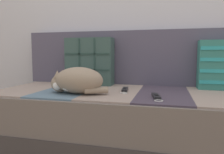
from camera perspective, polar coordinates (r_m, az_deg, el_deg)
couch at (r=1.58m, az=7.03°, el=-11.12°), size 2.11×0.85×0.41m
sofa_backrest at (r=1.86m, az=8.58°, el=5.01°), size 2.07×0.14×0.45m
throw_pillow_quilted at (r=1.82m, az=-5.85°, el=4.04°), size 0.39×0.14×0.39m
sleeping_cat at (r=1.43m, az=-9.37°, el=-1.02°), size 0.40×0.22×0.17m
game_remote_near at (r=1.30m, az=11.48°, el=-5.02°), size 0.08×0.19×0.02m
game_remote_far at (r=1.51m, az=3.40°, el=-3.34°), size 0.06×0.20×0.02m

